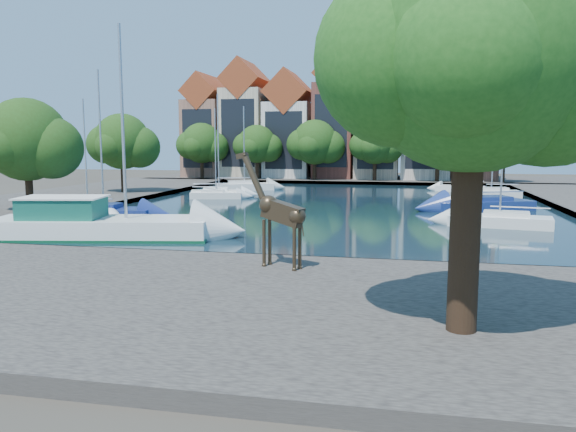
% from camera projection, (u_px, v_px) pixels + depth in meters
% --- Properties ---
extents(ground, '(160.00, 160.00, 0.00)m').
position_uv_depth(ground, '(269.00, 265.00, 25.42)').
color(ground, '#38332B').
rests_on(ground, ground).
extents(water_basin, '(38.00, 50.00, 0.08)m').
position_uv_depth(water_basin, '(335.00, 206.00, 48.71)').
color(water_basin, black).
rests_on(water_basin, ground).
extents(near_quay, '(50.00, 14.00, 0.50)m').
position_uv_depth(near_quay, '(220.00, 302.00, 18.59)').
color(near_quay, '#514D46').
rests_on(near_quay, ground).
extents(far_quay, '(60.00, 16.00, 0.50)m').
position_uv_depth(far_quay, '(362.00, 179.00, 79.74)').
color(far_quay, '#514D46').
rests_on(far_quay, ground).
extents(left_quay, '(14.00, 52.00, 0.50)m').
position_uv_depth(left_quay, '(75.00, 197.00, 53.73)').
color(left_quay, '#514D46').
rests_on(left_quay, ground).
extents(plane_tree, '(8.32, 6.40, 10.62)m').
position_uv_depth(plane_tree, '(477.00, 56.00, 14.14)').
color(plane_tree, '#332114').
rests_on(plane_tree, near_quay).
extents(townhouse_west_end, '(5.44, 9.18, 14.93)m').
position_uv_depth(townhouse_west_end, '(208.00, 130.00, 83.44)').
color(townhouse_west_end, '#936450').
rests_on(townhouse_west_end, far_quay).
extents(townhouse_west_mid, '(5.94, 9.18, 16.79)m').
position_uv_depth(townhouse_west_mid, '(247.00, 123.00, 82.12)').
color(townhouse_west_mid, beige).
rests_on(townhouse_west_mid, far_quay).
extents(townhouse_west_inner, '(6.43, 9.18, 15.15)m').
position_uv_depth(townhouse_west_inner, '(290.00, 129.00, 80.92)').
color(townhouse_west_inner, silver).
rests_on(townhouse_west_inner, far_quay).
extents(townhouse_center, '(5.44, 9.18, 16.93)m').
position_uv_depth(townhouse_center, '(335.00, 122.00, 79.47)').
color(townhouse_center, brown).
rests_on(townhouse_center, far_quay).
extents(townhouse_east_inner, '(5.94, 9.18, 15.79)m').
position_uv_depth(townhouse_east_inner, '(378.00, 126.00, 78.34)').
color(townhouse_east_inner, '#C4A88C').
rests_on(townhouse_east_inner, far_quay).
extents(townhouse_east_mid, '(6.43, 9.18, 16.65)m').
position_uv_depth(townhouse_east_mid, '(425.00, 123.00, 76.98)').
color(townhouse_east_mid, beige).
rests_on(townhouse_east_mid, far_quay).
extents(townhouse_east_end, '(5.44, 9.18, 14.43)m').
position_uv_depth(townhouse_east_end, '(475.00, 130.00, 75.80)').
color(townhouse_east_end, brown).
rests_on(townhouse_east_end, far_quay).
extents(far_tree_far_west, '(7.28, 5.60, 7.68)m').
position_uv_depth(far_tree_far_west, '(202.00, 144.00, 78.17)').
color(far_tree_far_west, '#332114').
rests_on(far_tree_far_west, far_quay).
extents(far_tree_west, '(6.76, 5.20, 7.36)m').
position_uv_depth(far_tree_west, '(258.00, 145.00, 76.57)').
color(far_tree_west, '#332114').
rests_on(far_tree_west, far_quay).
extents(far_tree_mid_west, '(7.80, 6.00, 8.00)m').
position_uv_depth(far_tree_mid_west, '(316.00, 144.00, 74.93)').
color(far_tree_mid_west, '#332114').
rests_on(far_tree_mid_west, far_quay).
extents(far_tree_mid_east, '(7.02, 5.40, 7.52)m').
position_uv_depth(far_tree_mid_east, '(376.00, 145.00, 73.33)').
color(far_tree_mid_east, '#332114').
rests_on(far_tree_mid_east, far_quay).
extents(far_tree_east, '(7.54, 5.80, 7.84)m').
position_uv_depth(far_tree_east, '(439.00, 144.00, 71.70)').
color(far_tree_east, '#332114').
rests_on(far_tree_east, far_quay).
extents(far_tree_far_east, '(6.76, 5.20, 7.36)m').
position_uv_depth(far_tree_far_east, '(505.00, 146.00, 70.11)').
color(far_tree_far_east, '#332114').
rests_on(far_tree_far_east, far_quay).
extents(side_tree_left_near, '(7.80, 6.00, 8.20)m').
position_uv_depth(side_tree_left_near, '(28.00, 143.00, 40.56)').
color(side_tree_left_near, '#332114').
rests_on(side_tree_left_near, left_quay).
extents(side_tree_left_far, '(7.28, 5.60, 7.88)m').
position_uv_depth(side_tree_left_far, '(123.00, 143.00, 56.31)').
color(side_tree_left_far, '#332114').
rests_on(side_tree_left_far, left_quay).
extents(giraffe_statue, '(3.11, 1.49, 4.61)m').
position_uv_depth(giraffe_statue, '(277.00, 211.00, 22.46)').
color(giraffe_statue, '#3A2C1D').
rests_on(giraffe_statue, near_quay).
extents(motorsailer, '(12.79, 5.88, 11.88)m').
position_uv_depth(motorsailer, '(94.00, 222.00, 32.02)').
color(motorsailer, white).
rests_on(motorsailer, water_basin).
extents(sailboat_left_a, '(5.78, 3.89, 8.28)m').
position_uv_depth(sailboat_left_a, '(88.00, 216.00, 37.91)').
color(sailboat_left_a, white).
rests_on(sailboat_left_a, water_basin).
extents(sailboat_left_b, '(7.30, 3.17, 10.41)m').
position_uv_depth(sailboat_left_b, '(104.00, 211.00, 39.85)').
color(sailboat_left_b, navy).
rests_on(sailboat_left_b, water_basin).
extents(sailboat_left_c, '(5.19, 2.80, 8.62)m').
position_uv_depth(sailboat_left_c, '(216.00, 194.00, 54.45)').
color(sailboat_left_c, silver).
rests_on(sailboat_left_c, water_basin).
extents(sailboat_left_d, '(5.69, 3.49, 10.07)m').
position_uv_depth(sailboat_left_d, '(219.00, 192.00, 55.27)').
color(sailboat_left_d, white).
rests_on(sailboat_left_d, water_basin).
extents(sailboat_left_e, '(6.93, 4.56, 9.43)m').
position_uv_depth(sailboat_left_e, '(244.00, 185.00, 64.00)').
color(sailboat_left_e, white).
rests_on(sailboat_left_e, water_basin).
extents(sailboat_right_a, '(6.61, 3.24, 9.48)m').
position_uv_depth(sailboat_right_a, '(500.00, 218.00, 36.31)').
color(sailboat_right_a, silver).
rests_on(sailboat_right_a, water_basin).
extents(sailboat_right_b, '(8.50, 5.83, 10.80)m').
position_uv_depth(sailboat_right_b, '(481.00, 203.00, 45.17)').
color(sailboat_right_b, navy).
rests_on(sailboat_right_b, water_basin).
extents(sailboat_right_c, '(5.61, 2.58, 9.51)m').
position_uv_depth(sailboat_right_c, '(491.00, 192.00, 55.09)').
color(sailboat_right_c, silver).
rests_on(sailboat_right_c, water_basin).
extents(sailboat_right_d, '(5.51, 3.13, 9.07)m').
position_uv_depth(sailboat_right_d, '(461.00, 187.00, 61.99)').
color(sailboat_right_d, white).
rests_on(sailboat_right_d, water_basin).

